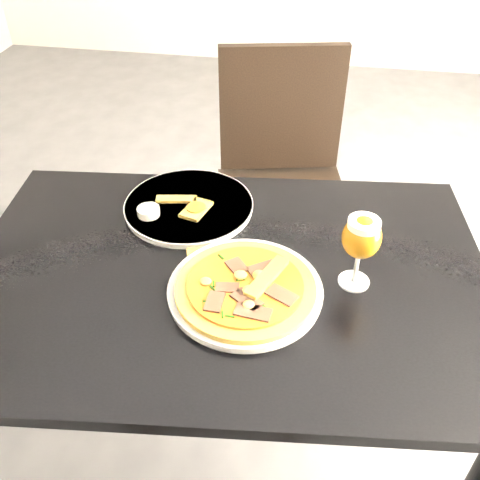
% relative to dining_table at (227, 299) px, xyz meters
% --- Properties ---
extents(ground, '(6.00, 6.00, 0.00)m').
position_rel_dining_table_xyz_m(ground, '(-0.01, 0.31, -0.66)').
color(ground, '#4A4B4C').
rests_on(ground, ground).
extents(dining_table, '(1.28, 0.93, 0.75)m').
position_rel_dining_table_xyz_m(dining_table, '(0.00, 0.00, 0.00)').
color(dining_table, black).
rests_on(dining_table, ground).
extents(chair_far, '(0.54, 0.54, 0.98)m').
position_rel_dining_table_xyz_m(chair_far, '(0.06, 0.72, -0.12)').
color(chair_far, black).
rests_on(chair_far, ground).
extents(plate_main, '(0.45, 0.45, 0.02)m').
position_rel_dining_table_xyz_m(plate_main, '(0.06, -0.07, 0.10)').
color(plate_main, white).
rests_on(plate_main, dining_table).
extents(pizza, '(0.30, 0.30, 0.03)m').
position_rel_dining_table_xyz_m(pizza, '(0.06, -0.07, 0.12)').
color(pizza, '#9C6A25').
rests_on(pizza, plate_main).
extents(plate_second, '(0.38, 0.38, 0.02)m').
position_rel_dining_table_xyz_m(plate_second, '(-0.14, 0.22, 0.10)').
color(plate_second, white).
rests_on(plate_second, dining_table).
extents(crust_scraps, '(0.15, 0.11, 0.01)m').
position_rel_dining_table_xyz_m(crust_scraps, '(-0.14, 0.21, 0.11)').
color(crust_scraps, '#9C6A25').
rests_on(crust_scraps, plate_second).
extents(loose_crust, '(0.12, 0.06, 0.01)m').
position_rel_dining_table_xyz_m(loose_crust, '(-0.05, 0.06, 0.09)').
color(loose_crust, '#9C6A25').
rests_on(loose_crust, dining_table).
extents(sauce_cup, '(0.06, 0.06, 0.04)m').
position_rel_dining_table_xyz_m(sauce_cup, '(-0.23, 0.16, 0.11)').
color(sauce_cup, silver).
rests_on(sauce_cup, dining_table).
extents(beer_glass, '(0.08, 0.08, 0.18)m').
position_rel_dining_table_xyz_m(beer_glass, '(0.29, 0.01, 0.22)').
color(beer_glass, '#B5B9BE').
rests_on(beer_glass, dining_table).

